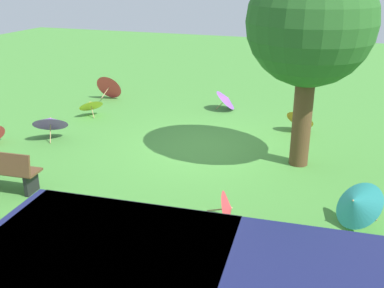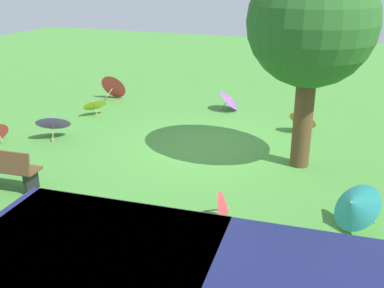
{
  "view_description": "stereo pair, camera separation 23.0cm",
  "coord_description": "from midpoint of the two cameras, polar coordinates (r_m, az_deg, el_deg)",
  "views": [
    {
      "loc": [
        -3.13,
        10.18,
        4.22
      ],
      "look_at": [
        -0.0,
        1.33,
        0.6
      ],
      "focal_mm": 42.54,
      "sensor_mm": 36.0,
      "label": 1
    },
    {
      "loc": [
        -3.34,
        10.1,
        4.22
      ],
      "look_at": [
        -0.0,
        1.33,
        0.6
      ],
      "focal_mm": 42.54,
      "sensor_mm": 36.0,
      "label": 2
    }
  ],
  "objects": [
    {
      "name": "ground",
      "position": [
        11.45,
        1.63,
        -0.54
      ],
      "size": [
        40.0,
        40.0,
        0.0
      ],
      "primitive_type": "plane",
      "color": "#478C38"
    },
    {
      "name": "park_bench",
      "position": [
        9.94,
        -23.6,
        -2.97
      ],
      "size": [
        1.63,
        0.6,
        0.9
      ],
      "color": "brown",
      "rests_on": "ground"
    },
    {
      "name": "shade_tree",
      "position": [
        10.01,
        14.01,
        14.38
      ],
      "size": [
        2.7,
        2.7,
        4.55
      ],
      "color": "brown",
      "rests_on": "ground"
    },
    {
      "name": "parasol_purple_0",
      "position": [
        12.52,
        -17.84,
        2.71
      ],
      "size": [
        1.19,
        1.16,
        0.83
      ],
      "color": "tan",
      "rests_on": "ground"
    },
    {
      "name": "parasol_purple_1",
      "position": [
        14.54,
        3.93,
        5.65
      ],
      "size": [
        0.79,
        0.89,
        0.68
      ],
      "color": "tan",
      "rests_on": "ground"
    },
    {
      "name": "parasol_yellow_1",
      "position": [
        14.25,
        -13.06,
        4.89
      ],
      "size": [
        0.98,
        0.98,
        0.65
      ],
      "color": "tan",
      "rests_on": "ground"
    },
    {
      "name": "parasol_red_2",
      "position": [
        16.11,
        -10.63,
        7.21
      ],
      "size": [
        0.93,
        0.91,
        0.91
      ],
      "color": "tan",
      "rests_on": "ground"
    },
    {
      "name": "parasol_red_4",
      "position": [
        8.01,
        3.77,
        -8.06
      ],
      "size": [
        0.55,
        0.67,
        0.65
      ],
      "color": "tan",
      "rests_on": "ground"
    },
    {
      "name": "parasol_teal_1",
      "position": [
        8.33,
        19.14,
        -7.02
      ],
      "size": [
        1.14,
        1.16,
        0.87
      ],
      "color": "tan",
      "rests_on": "ground"
    },
    {
      "name": "parasol_orange_1",
      "position": [
        12.87,
        12.98,
        3.21
      ],
      "size": [
        0.93,
        0.84,
        0.71
      ],
      "color": "tan",
      "rests_on": "ground"
    }
  ]
}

